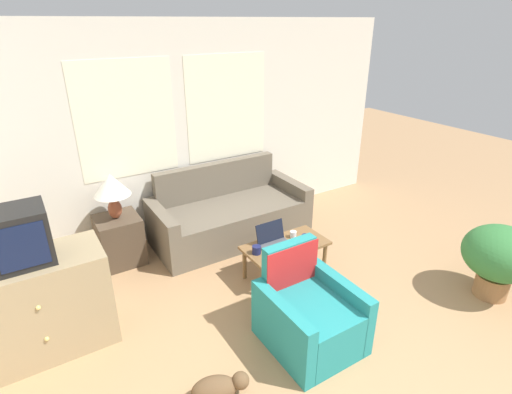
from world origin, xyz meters
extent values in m
cube|color=silver|center=(0.00, 3.58, 1.30)|extent=(6.04, 0.05, 2.60)
cube|color=white|center=(-0.71, 3.56, 1.55)|extent=(1.10, 0.01, 1.30)
cube|color=white|center=(0.55, 3.56, 1.55)|extent=(1.10, 0.01, 1.30)
cube|color=#665B4C|center=(0.31, 3.06, 0.23)|extent=(1.66, 0.87, 0.46)
cube|color=#665B4C|center=(0.31, 3.44, 0.45)|extent=(1.66, 0.12, 0.90)
cube|color=#665B4C|center=(-0.59, 3.06, 0.30)|extent=(0.14, 0.87, 0.61)
cube|color=#665B4C|center=(1.21, 3.06, 0.30)|extent=(0.14, 0.87, 0.61)
cube|color=teal|center=(0.00, 1.09, 0.21)|extent=(0.51, 0.77, 0.43)
cube|color=teal|center=(0.00, 1.43, 0.42)|extent=(0.51, 0.10, 0.83)
cube|color=teal|center=(-0.31, 1.09, 0.27)|extent=(0.10, 0.77, 0.55)
cube|color=teal|center=(0.30, 1.09, 0.27)|extent=(0.10, 0.77, 0.55)
cube|color=red|center=(0.00, 1.37, 0.52)|extent=(0.53, 0.01, 0.60)
cube|color=#998460|center=(-1.93, 2.23, 0.43)|extent=(1.09, 0.53, 0.86)
sphere|color=tan|center=(-1.93, 1.96, 0.61)|extent=(0.04, 0.04, 0.04)
sphere|color=tan|center=(-1.93, 1.96, 0.30)|extent=(0.04, 0.04, 0.04)
cube|color=black|center=(-1.93, 2.23, 1.09)|extent=(0.40, 0.37, 0.44)
cube|color=#0F1938|center=(-1.93, 2.04, 1.09)|extent=(0.33, 0.01, 0.34)
cube|color=#4C3D2D|center=(-1.04, 3.24, 0.28)|extent=(0.47, 0.47, 0.56)
ellipsoid|color=brown|center=(-1.04, 3.24, 0.67)|extent=(0.15, 0.15, 0.22)
cylinder|color=tan|center=(-1.04, 3.24, 0.81)|extent=(0.02, 0.02, 0.06)
cone|color=white|center=(-1.04, 3.24, 0.96)|extent=(0.39, 0.39, 0.24)
cube|color=brown|center=(0.40, 2.03, 0.37)|extent=(0.91, 0.46, 0.03)
cylinder|color=brown|center=(0.00, 1.85, 0.18)|extent=(0.04, 0.04, 0.36)
cylinder|color=brown|center=(0.81, 1.85, 0.18)|extent=(0.04, 0.04, 0.36)
cylinder|color=brown|center=(0.00, 2.21, 0.18)|extent=(0.04, 0.04, 0.36)
cylinder|color=brown|center=(0.81, 2.21, 0.18)|extent=(0.04, 0.04, 0.36)
cube|color=#47474C|center=(0.29, 2.03, 0.40)|extent=(0.33, 0.21, 0.02)
cube|color=black|center=(0.29, 2.16, 0.51)|extent=(0.33, 0.07, 0.21)
cylinder|color=white|center=(0.56, 2.10, 0.42)|extent=(0.07, 0.07, 0.07)
cylinder|color=#191E4C|center=(0.04, 2.03, 0.43)|extent=(0.09, 0.09, 0.09)
cylinder|color=#191E4C|center=(0.61, 1.96, 0.43)|extent=(0.08, 0.08, 0.08)
cylinder|color=#996B42|center=(1.97, 0.63, 0.12)|extent=(0.32, 0.32, 0.23)
ellipsoid|color=#337538|center=(1.97, 0.63, 0.50)|extent=(0.70, 0.70, 0.53)
ellipsoid|color=brown|center=(-0.96, 1.01, 0.10)|extent=(0.38, 0.30, 0.20)
sphere|color=brown|center=(-0.77, 0.95, 0.14)|extent=(0.13, 0.13, 0.13)
camera|label=1|loc=(-1.80, -0.92, 2.57)|focal=28.00mm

